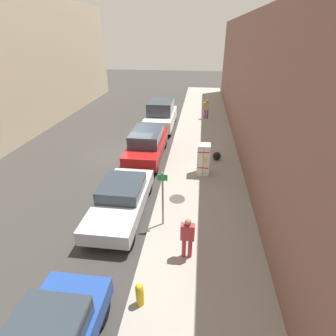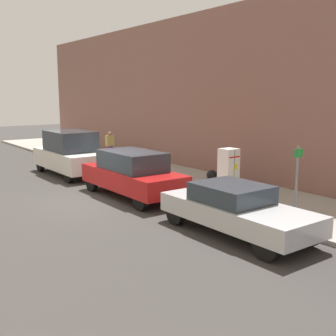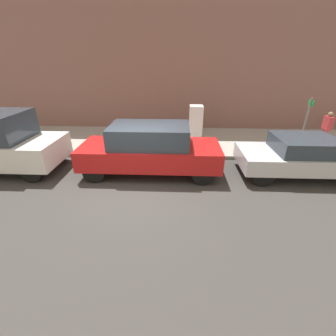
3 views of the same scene
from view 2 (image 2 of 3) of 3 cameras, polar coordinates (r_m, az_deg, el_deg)
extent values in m
plane|color=#383533|center=(16.00, -8.89, -4.19)|extent=(80.00, 80.00, 0.00)
cube|color=#9E998E|center=(18.43, 3.50, -2.00)|extent=(4.18, 44.00, 0.14)
cube|color=#7F564C|center=(20.07, 10.20, 9.84)|extent=(1.74, 39.60, 7.79)
cube|color=white|center=(16.65, 8.19, -0.21)|extent=(0.64, 0.61, 1.66)
cube|color=black|center=(16.43, 8.95, -0.37)|extent=(0.01, 0.01, 1.58)
cube|color=yellow|center=(16.46, 9.16, 0.14)|extent=(0.16, 0.01, 0.22)
cube|color=red|center=(16.35, 9.00, 1.47)|extent=(0.57, 0.01, 0.05)
cube|color=red|center=(16.49, 8.92, -1.50)|extent=(0.57, 0.01, 0.05)
cylinder|color=#47443F|center=(14.36, 12.07, -5.33)|extent=(0.70, 0.70, 0.02)
cylinder|color=slate|center=(12.73, 16.99, -2.26)|extent=(0.07, 0.07, 2.28)
cube|color=#198C33|center=(12.56, 17.28, 1.93)|extent=(0.36, 0.02, 0.24)
sphere|color=black|center=(18.61, 5.95, -0.97)|extent=(0.47, 0.47, 0.47)
cylinder|color=#7A3D7F|center=(24.90, -7.65, 2.14)|extent=(0.14, 0.14, 0.80)
cylinder|color=#7A3D7F|center=(24.80, -8.07, 2.09)|extent=(0.14, 0.14, 0.80)
cube|color=#A8934C|center=(24.77, -7.90, 3.71)|extent=(0.46, 0.22, 0.60)
sphere|color=#8C664C|center=(24.73, -7.92, 4.65)|extent=(0.22, 0.22, 0.22)
cube|color=silver|center=(21.03, -13.02, 1.17)|extent=(2.04, 4.72, 0.85)
cube|color=#2D3842|center=(20.92, -13.11, 3.60)|extent=(1.80, 2.60, 0.95)
cylinder|color=black|center=(19.90, -8.57, -0.42)|extent=(0.22, 0.67, 0.67)
cylinder|color=black|center=(19.15, -13.27, -0.98)|extent=(0.22, 0.67, 0.67)
cylinder|color=black|center=(23.05, -12.73, 0.86)|extent=(0.22, 0.67, 0.67)
cylinder|color=black|center=(22.41, -16.89, 0.42)|extent=(0.22, 0.67, 0.67)
cube|color=red|center=(16.07, -4.85, -1.42)|extent=(1.88, 4.86, 0.70)
cube|color=#2D3842|center=(15.95, -4.89, 1.04)|extent=(1.65, 2.67, 0.70)
cylinder|color=black|center=(15.14, 1.40, -3.45)|extent=(0.22, 0.73, 0.73)
cylinder|color=black|center=(14.24, -3.74, -4.34)|extent=(0.22, 0.73, 0.73)
cylinder|color=black|center=(18.07, -5.69, -1.30)|extent=(0.22, 0.73, 0.73)
cylinder|color=black|center=(17.32, -10.28, -1.91)|extent=(0.22, 0.73, 0.73)
cube|color=silver|center=(11.90, 9.34, -6.01)|extent=(1.86, 4.70, 0.55)
cube|color=#2D3842|center=(11.93, 8.60, -3.35)|extent=(1.64, 1.98, 0.50)
cylinder|color=black|center=(11.52, 18.45, -8.37)|extent=(0.22, 0.71, 0.71)
cylinder|color=black|center=(10.30, 13.22, -10.29)|extent=(0.22, 0.71, 0.71)
cylinder|color=black|center=(13.71, 6.40, -4.99)|extent=(0.22, 0.71, 0.71)
cylinder|color=black|center=(12.71, 1.07, -6.13)|extent=(0.22, 0.71, 0.71)
camera|label=1|loc=(11.65, 59.31, 19.89)|focal=28.00mm
camera|label=3|loc=(12.50, -32.68, 8.01)|focal=24.00mm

